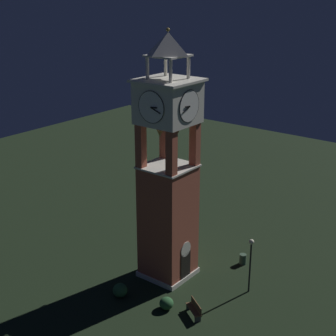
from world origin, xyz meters
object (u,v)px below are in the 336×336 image
at_px(clock_tower, 168,181).
at_px(trash_bin, 243,259).
at_px(lamp_post, 251,256).
at_px(park_bench, 194,309).

xyz_separation_m(clock_tower, trash_bin, (4.62, -3.58, -6.88)).
distance_m(clock_tower, lamp_post, 7.52).
bearing_deg(park_bench, trash_bin, 6.26).
xyz_separation_m(clock_tower, park_bench, (-2.90, -4.41, -6.80)).
xyz_separation_m(clock_tower, lamp_post, (1.61, -5.80, -4.52)).
height_order(clock_tower, park_bench, clock_tower).
relative_size(clock_tower, park_bench, 10.98).
bearing_deg(lamp_post, trash_bin, 36.42).
relative_size(park_bench, lamp_post, 0.40).
height_order(clock_tower, trash_bin, clock_tower).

